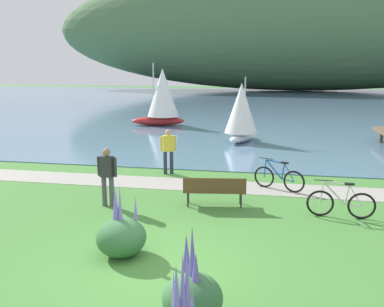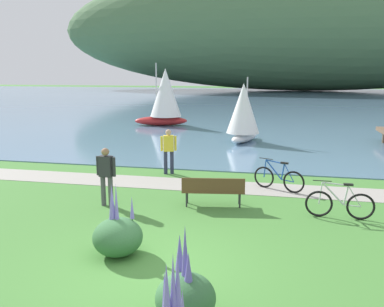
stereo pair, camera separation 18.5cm
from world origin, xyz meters
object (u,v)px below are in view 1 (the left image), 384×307
Objects in this scene: park_bench_near_camera at (214,189)px; bicycle_beside_path at (341,203)px; sailboat_nearest_to_shore at (241,112)px; person_at_shoreline at (168,149)px; person_on_the_grass at (107,173)px; bicycle_leaning_near_bench at (279,178)px; sailboat_mid_bay at (162,96)px.

bicycle_beside_path is at bearing -4.45° from park_bench_near_camera.
person_at_shoreline is at bearing -106.86° from sailboat_nearest_to_shore.
person_at_shoreline is (-2.23, 3.40, 0.46)m from park_bench_near_camera.
sailboat_nearest_to_shore is (-0.00, 10.73, 1.17)m from park_bench_near_camera.
person_at_shoreline is 1.00× the size of person_on_the_grass.
park_bench_near_camera is 1.13× the size of bicycle_leaning_near_bench.
sailboat_nearest_to_shore is at bearing -44.45° from sailboat_mid_bay.
bicycle_beside_path is at bearing -60.80° from sailboat_mid_bay.
sailboat_mid_bay reaches higher than sailboat_nearest_to_shore.
sailboat_nearest_to_shore is at bearing 75.05° from person_on_the_grass.
park_bench_near_camera is at bearing 10.58° from person_on_the_grass.
sailboat_mid_bay is at bearing 135.55° from sailboat_nearest_to_shore.
park_bench_near_camera is at bearing -56.74° from person_at_shoreline.
person_on_the_grass is at bearing -169.42° from park_bench_near_camera.
sailboat_mid_bay is (-3.00, 17.19, 1.13)m from person_on_the_grass.
sailboat_nearest_to_shore is at bearing 107.32° from bicycle_beside_path.
bicycle_beside_path is 6.76m from person_at_shoreline.
bicycle_leaning_near_bench is 0.96× the size of person_at_shoreline.
person_on_the_grass reaches higher than bicycle_beside_path.
person_at_shoreline is (-5.65, 3.66, 0.58)m from bicycle_beside_path.
person_at_shoreline and person_on_the_grass have the same top height.
bicycle_leaning_near_bench is 0.92× the size of bicycle_beside_path.
bicycle_leaning_near_bench is (1.85, 2.04, -0.12)m from park_bench_near_camera.
park_bench_near_camera is 3.11m from person_on_the_grass.
person_on_the_grass reaches higher than bicycle_leaning_near_bench.
sailboat_nearest_to_shore is 0.80× the size of sailboat_mid_bay.
bicycle_beside_path is 11.59m from sailboat_nearest_to_shore.
sailboat_nearest_to_shore is 8.43m from sailboat_mid_bay.
sailboat_mid_bay is at bearing 105.99° from person_at_shoreline.
sailboat_nearest_to_shore is at bearing 73.14° from person_at_shoreline.
park_bench_near_camera is 1.08× the size of person_on_the_grass.
person_at_shoreline is 4.04m from person_on_the_grass.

